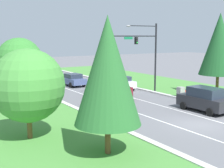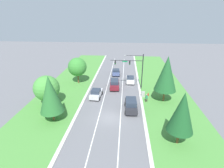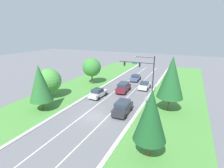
{
  "view_description": "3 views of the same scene",
  "coord_description": "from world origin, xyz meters",
  "px_view_note": "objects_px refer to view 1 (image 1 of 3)",
  "views": [
    {
      "loc": [
        -17.33,
        -15.63,
        6.45
      ],
      "look_at": [
        -1.64,
        9.59,
        1.93
      ],
      "focal_mm": 50.0,
      "sensor_mm": 36.0,
      "label": 1
    },
    {
      "loc": [
        2.35,
        -24.49,
        15.91
      ],
      "look_at": [
        -0.36,
        9.52,
        2.12
      ],
      "focal_mm": 28.0,
      "sensor_mm": 36.0,
      "label": 2
    },
    {
      "loc": [
        12.28,
        -20.76,
        12.51
      ],
      "look_at": [
        -1.65,
        10.09,
        2.17
      ],
      "focal_mm": 28.0,
      "sensor_mm": 36.0,
      "label": 3
    }
  ],
  "objects_px": {
    "traffic_signal_mast": "(142,47)",
    "pedestrian": "(200,92)",
    "oak_near_left_tree": "(19,61)",
    "slate_blue_sedan": "(72,80)",
    "oak_far_left_tree": "(28,86)",
    "conifer_far_right_tree": "(219,44)",
    "burgundy_suv": "(112,88)",
    "white_sedan": "(121,83)",
    "conifer_mid_left_tree": "(108,71)",
    "fire_hydrant": "(185,93)",
    "charcoal_suv": "(204,99)",
    "utility_cabinet": "(181,92)",
    "silver_sedan": "(108,101)"
  },
  "relations": [
    {
      "from": "silver_sedan",
      "to": "conifer_far_right_tree",
      "type": "distance_m",
      "value": 14.21
    },
    {
      "from": "utility_cabinet",
      "to": "silver_sedan",
      "type": "bearing_deg",
      "value": -174.78
    },
    {
      "from": "slate_blue_sedan",
      "to": "oak_near_left_tree",
      "type": "xyz_separation_m",
      "value": [
        -8.82,
        -7.14,
        3.32
      ]
    },
    {
      "from": "pedestrian",
      "to": "utility_cabinet",
      "type": "bearing_deg",
      "value": -91.15
    },
    {
      "from": "slate_blue_sedan",
      "to": "charcoal_suv",
      "type": "xyz_separation_m",
      "value": [
        3.74,
        -19.12,
        0.24
      ]
    },
    {
      "from": "oak_near_left_tree",
      "to": "oak_far_left_tree",
      "type": "xyz_separation_m",
      "value": [
        -2.65,
        -11.35,
        -0.71
      ]
    },
    {
      "from": "slate_blue_sedan",
      "to": "white_sedan",
      "type": "bearing_deg",
      "value": -59.22
    },
    {
      "from": "fire_hydrant",
      "to": "oak_far_left_tree",
      "type": "xyz_separation_m",
      "value": [
        -18.92,
        -5.39,
        3.11
      ]
    },
    {
      "from": "white_sedan",
      "to": "slate_blue_sedan",
      "type": "relative_size",
      "value": 0.93
    },
    {
      "from": "burgundy_suv",
      "to": "fire_hydrant",
      "type": "height_order",
      "value": "burgundy_suv"
    },
    {
      "from": "pedestrian",
      "to": "white_sedan",
      "type": "bearing_deg",
      "value": -86.58
    },
    {
      "from": "traffic_signal_mast",
      "to": "oak_near_left_tree",
      "type": "relative_size",
      "value": 1.25
    },
    {
      "from": "slate_blue_sedan",
      "to": "oak_far_left_tree",
      "type": "bearing_deg",
      "value": -125.08
    },
    {
      "from": "utility_cabinet",
      "to": "oak_far_left_tree",
      "type": "height_order",
      "value": "oak_far_left_tree"
    },
    {
      "from": "pedestrian",
      "to": "conifer_mid_left_tree",
      "type": "relative_size",
      "value": 0.22
    },
    {
      "from": "utility_cabinet",
      "to": "oak_near_left_tree",
      "type": "relative_size",
      "value": 0.18
    },
    {
      "from": "silver_sedan",
      "to": "pedestrian",
      "type": "bearing_deg",
      "value": -4.81
    },
    {
      "from": "white_sedan",
      "to": "oak_near_left_tree",
      "type": "height_order",
      "value": "oak_near_left_tree"
    },
    {
      "from": "burgundy_suv",
      "to": "white_sedan",
      "type": "bearing_deg",
      "value": 42.63
    },
    {
      "from": "silver_sedan",
      "to": "conifer_far_right_tree",
      "type": "relative_size",
      "value": 0.5
    },
    {
      "from": "burgundy_suv",
      "to": "conifer_far_right_tree",
      "type": "height_order",
      "value": "conifer_far_right_tree"
    },
    {
      "from": "oak_near_left_tree",
      "to": "silver_sedan",
      "type": "bearing_deg",
      "value": -52.57
    },
    {
      "from": "oak_near_left_tree",
      "to": "utility_cabinet",
      "type": "bearing_deg",
      "value": -23.11
    },
    {
      "from": "traffic_signal_mast",
      "to": "fire_hydrant",
      "type": "height_order",
      "value": "traffic_signal_mast"
    },
    {
      "from": "fire_hydrant",
      "to": "traffic_signal_mast",
      "type": "bearing_deg",
      "value": 130.28
    },
    {
      "from": "burgundy_suv",
      "to": "pedestrian",
      "type": "xyz_separation_m",
      "value": [
        6.56,
        -6.38,
        -0.13
      ]
    },
    {
      "from": "traffic_signal_mast",
      "to": "pedestrian",
      "type": "relative_size",
      "value": 4.71
    },
    {
      "from": "oak_far_left_tree",
      "to": "conifer_far_right_tree",
      "type": "bearing_deg",
      "value": 8.78
    },
    {
      "from": "oak_far_left_tree",
      "to": "conifer_mid_left_tree",
      "type": "bearing_deg",
      "value": -59.36
    },
    {
      "from": "slate_blue_sedan",
      "to": "pedestrian",
      "type": "distance_m",
      "value": 17.27
    },
    {
      "from": "burgundy_suv",
      "to": "conifer_far_right_tree",
      "type": "relative_size",
      "value": 0.55
    },
    {
      "from": "slate_blue_sedan",
      "to": "charcoal_suv",
      "type": "bearing_deg",
      "value": -82.19
    },
    {
      "from": "oak_near_left_tree",
      "to": "traffic_signal_mast",
      "type": "bearing_deg",
      "value": -9.68
    },
    {
      "from": "white_sedan",
      "to": "silver_sedan",
      "type": "bearing_deg",
      "value": -128.66
    },
    {
      "from": "traffic_signal_mast",
      "to": "charcoal_suv",
      "type": "xyz_separation_m",
      "value": [
        -0.56,
        -9.74,
        -4.19
      ]
    },
    {
      "from": "conifer_mid_left_tree",
      "to": "pedestrian",
      "type": "bearing_deg",
      "value": 25.76
    },
    {
      "from": "white_sedan",
      "to": "charcoal_suv",
      "type": "height_order",
      "value": "charcoal_suv"
    },
    {
      "from": "traffic_signal_mast",
      "to": "conifer_mid_left_tree",
      "type": "height_order",
      "value": "traffic_signal_mast"
    },
    {
      "from": "charcoal_suv",
      "to": "conifer_mid_left_tree",
      "type": "relative_size",
      "value": 0.63
    },
    {
      "from": "charcoal_suv",
      "to": "oak_far_left_tree",
      "type": "height_order",
      "value": "oak_far_left_tree"
    },
    {
      "from": "pedestrian",
      "to": "fire_hydrant",
      "type": "bearing_deg",
      "value": -116.08
    },
    {
      "from": "utility_cabinet",
      "to": "fire_hydrant",
      "type": "distance_m",
      "value": 1.26
    },
    {
      "from": "oak_near_left_tree",
      "to": "pedestrian",
      "type": "bearing_deg",
      "value": -29.28
    },
    {
      "from": "traffic_signal_mast",
      "to": "slate_blue_sedan",
      "type": "distance_m",
      "value": 11.22
    },
    {
      "from": "burgundy_suv",
      "to": "silver_sedan",
      "type": "distance_m",
      "value": 6.03
    },
    {
      "from": "slate_blue_sedan",
      "to": "utility_cabinet",
      "type": "bearing_deg",
      "value": -68.33
    },
    {
      "from": "burgundy_suv",
      "to": "charcoal_suv",
      "type": "relative_size",
      "value": 1.04
    },
    {
      "from": "traffic_signal_mast",
      "to": "utility_cabinet",
      "type": "distance_m",
      "value": 6.62
    },
    {
      "from": "slate_blue_sedan",
      "to": "conifer_mid_left_tree",
      "type": "distance_m",
      "value": 25.14
    },
    {
      "from": "slate_blue_sedan",
      "to": "conifer_far_right_tree",
      "type": "height_order",
      "value": "conifer_far_right_tree"
    }
  ]
}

